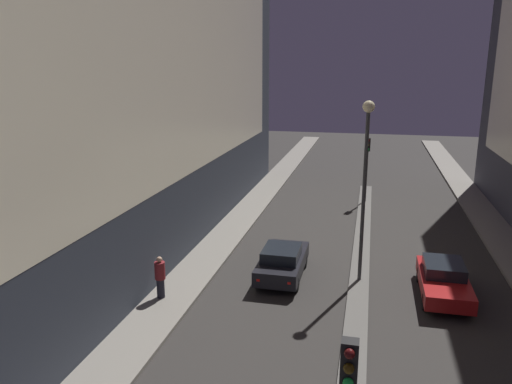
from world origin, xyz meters
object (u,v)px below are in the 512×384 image
(car_left_lane, at_px, (282,261))
(car_right_lane, at_px, (444,280))
(street_lamp, at_px, (366,163))
(traffic_light_mid, at_px, (367,155))
(pedestrian_on_left_sidewalk, at_px, (160,276))

(car_left_lane, relative_size, car_right_lane, 0.99)
(street_lamp, bearing_deg, car_right_lane, -10.80)
(traffic_light_mid, relative_size, car_right_lane, 1.02)
(traffic_light_mid, distance_m, street_lamp, 13.53)
(car_left_lane, distance_m, pedestrian_on_left_sidewalk, 5.60)
(street_lamp, distance_m, car_left_lane, 5.75)
(car_right_lane, relative_size, pedestrian_on_left_sidewalk, 2.47)
(pedestrian_on_left_sidewalk, bearing_deg, car_left_lane, 38.01)
(traffic_light_mid, bearing_deg, car_left_lane, -104.08)
(car_left_lane, bearing_deg, street_lamp, 4.63)
(car_right_lane, bearing_deg, street_lamp, 169.20)
(street_lamp, distance_m, pedestrian_on_left_sidewalk, 9.68)
(car_left_lane, bearing_deg, traffic_light_mid, 75.92)
(car_right_lane, bearing_deg, traffic_light_mid, 103.72)
(traffic_light_mid, height_order, car_right_lane, traffic_light_mid)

